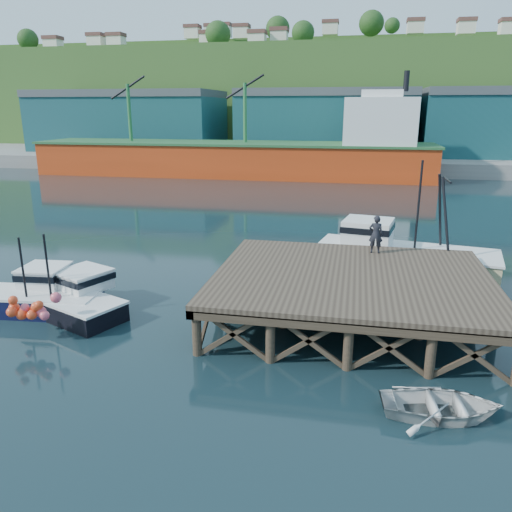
% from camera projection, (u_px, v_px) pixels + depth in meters
% --- Properties ---
extents(ground, '(300.00, 300.00, 0.00)m').
position_uv_depth(ground, '(232.00, 309.00, 23.67)').
color(ground, black).
rests_on(ground, ground).
extents(wharf, '(12.00, 10.00, 2.62)m').
position_uv_depth(wharf, '(352.00, 279.00, 21.91)').
color(wharf, brown).
rests_on(wharf, ground).
extents(far_quay, '(160.00, 40.00, 2.00)m').
position_uv_depth(far_quay, '(326.00, 156.00, 89.20)').
color(far_quay, gray).
rests_on(far_quay, ground).
extents(warehouse_left, '(32.00, 16.00, 9.00)m').
position_uv_depth(warehouse_left, '(130.00, 124.00, 89.54)').
color(warehouse_left, '#194A52').
rests_on(warehouse_left, far_quay).
extents(warehouse_mid, '(28.00, 16.00, 9.00)m').
position_uv_depth(warehouse_mid, '(326.00, 125.00, 82.94)').
color(warehouse_mid, '#194A52').
rests_on(warehouse_mid, far_quay).
extents(cargo_ship, '(55.50, 10.00, 13.75)m').
position_uv_depth(cargo_ship, '(256.00, 152.00, 69.45)').
color(cargo_ship, red).
rests_on(cargo_ship, ground).
extents(hillside, '(220.00, 50.00, 22.00)m').
position_uv_depth(hillside, '(336.00, 100.00, 114.56)').
color(hillside, '#2D511E').
rests_on(hillside, ground).
extents(boat_navy, '(6.15, 3.45, 3.75)m').
position_uv_depth(boat_navy, '(38.00, 295.00, 23.38)').
color(boat_navy, black).
rests_on(boat_navy, ground).
extents(boat_black, '(6.74, 5.61, 3.92)m').
position_uv_depth(boat_black, '(69.00, 297.00, 23.21)').
color(boat_black, black).
rests_on(boat_black, ground).
extents(trawler, '(10.23, 5.21, 6.53)m').
position_uv_depth(trawler, '(402.00, 254.00, 27.86)').
color(trawler, beige).
rests_on(trawler, ground).
extents(dinghy, '(3.91, 2.97, 0.76)m').
position_uv_depth(dinghy, '(441.00, 405.00, 15.33)').
color(dinghy, silver).
rests_on(dinghy, ground).
extents(dockworker, '(0.73, 0.50, 1.92)m').
position_uv_depth(dockworker, '(376.00, 234.00, 25.01)').
color(dockworker, black).
rests_on(dockworker, wharf).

